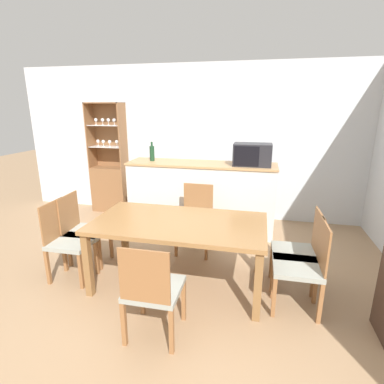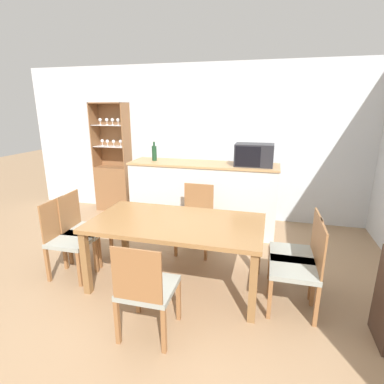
# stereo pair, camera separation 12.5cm
# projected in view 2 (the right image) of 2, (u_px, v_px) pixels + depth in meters

# --- Properties ---
(ground_plane) EXTENTS (18.00, 18.00, 0.00)m
(ground_plane) POSITION_uv_depth(u_px,v_px,m) (155.00, 302.00, 2.98)
(ground_plane) COLOR #A37F5B
(wall_back) EXTENTS (6.80, 0.06, 2.55)m
(wall_back) POSITION_uv_depth(u_px,v_px,m) (210.00, 143.00, 5.07)
(wall_back) COLOR silver
(wall_back) RESTS_ON ground_plane
(kitchen_counter) EXTENTS (2.23, 0.58, 1.06)m
(kitchen_counter) POSITION_uv_depth(u_px,v_px,m) (203.00, 197.00, 4.61)
(kitchen_counter) COLOR silver
(kitchen_counter) RESTS_ON ground_plane
(display_cabinet) EXTENTS (0.63, 0.32, 1.94)m
(display_cabinet) POSITION_uv_depth(u_px,v_px,m) (114.00, 179.00, 5.53)
(display_cabinet) COLOR brown
(display_cabinet) RESTS_ON ground_plane
(dining_table) EXTENTS (1.79, 0.96, 0.72)m
(dining_table) POSITION_uv_depth(u_px,v_px,m) (176.00, 228.00, 3.13)
(dining_table) COLOR olive
(dining_table) RESTS_ON ground_plane
(dining_chair_side_left_near) EXTENTS (0.44, 0.44, 0.88)m
(dining_chair_side_left_near) POSITION_uv_depth(u_px,v_px,m) (68.00, 238.00, 3.36)
(dining_chair_side_left_near) COLOR #999E93
(dining_chair_side_left_near) RESTS_ON ground_plane
(dining_chair_side_right_far) EXTENTS (0.45, 0.45, 0.88)m
(dining_chair_side_right_far) POSITION_uv_depth(u_px,v_px,m) (297.00, 253.00, 3.02)
(dining_chair_side_right_far) COLOR #999E93
(dining_chair_side_right_far) RESTS_ON ground_plane
(dining_chair_side_right_near) EXTENTS (0.44, 0.44, 0.88)m
(dining_chair_side_right_near) POSITION_uv_depth(u_px,v_px,m) (299.00, 268.00, 2.75)
(dining_chair_side_right_near) COLOR #999E93
(dining_chair_side_right_near) RESTS_ON ground_plane
(dining_chair_head_far) EXTENTS (0.44, 0.44, 0.88)m
(dining_chair_head_far) POSITION_uv_depth(u_px,v_px,m) (196.00, 219.00, 3.95)
(dining_chair_head_far) COLOR #999E93
(dining_chair_head_far) RESTS_ON ground_plane
(dining_chair_side_left_far) EXTENTS (0.46, 0.46, 0.88)m
(dining_chair_side_left_far) POSITION_uv_depth(u_px,v_px,m) (84.00, 229.00, 3.63)
(dining_chair_side_left_far) COLOR #999E93
(dining_chair_side_left_far) RESTS_ON ground_plane
(dining_chair_head_near) EXTENTS (0.44, 0.44, 0.88)m
(dining_chair_head_near) POSITION_uv_depth(u_px,v_px,m) (146.00, 289.00, 2.43)
(dining_chair_head_near) COLOR #999E93
(dining_chair_head_near) RESTS_ON ground_plane
(microwave) EXTENTS (0.53, 0.34, 0.31)m
(microwave) POSITION_uv_depth(u_px,v_px,m) (254.00, 155.00, 4.21)
(microwave) COLOR #232328
(microwave) RESTS_ON kitchen_counter
(wine_bottle) EXTENTS (0.07, 0.07, 0.29)m
(wine_bottle) POSITION_uv_depth(u_px,v_px,m) (154.00, 153.00, 4.63)
(wine_bottle) COLOR #193D23
(wine_bottle) RESTS_ON kitchen_counter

